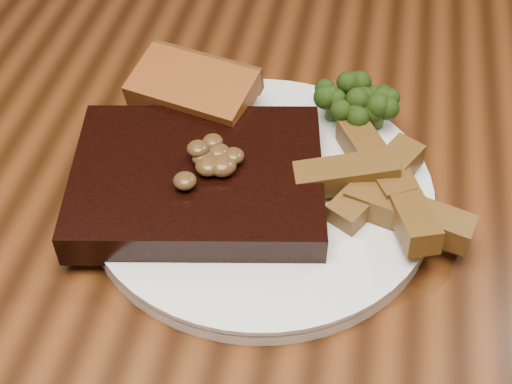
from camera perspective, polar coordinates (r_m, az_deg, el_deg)
dining_table at (r=0.64m, az=-1.34°, el=-6.45°), size 1.60×0.90×0.75m
chair_far at (r=1.17m, az=14.92°, el=7.78°), size 0.52×0.52×0.85m
plate at (r=0.56m, az=0.37°, el=-0.13°), size 0.29×0.29×0.01m
steak at (r=0.55m, az=-4.67°, el=0.95°), size 0.21×0.18×0.03m
steak_bone at (r=0.51m, az=-6.41°, el=-4.52°), size 0.16×0.04×0.02m
mushroom_pile at (r=0.53m, az=-3.94°, el=3.34°), size 0.06×0.06×0.03m
garlic_bread at (r=0.62m, az=-4.98°, el=6.84°), size 0.11×0.08×0.02m
potato_wedges at (r=0.55m, az=8.05°, el=0.16°), size 0.12×0.12×0.02m
broccoli_cluster at (r=0.60m, az=8.48°, el=6.19°), size 0.06×0.06×0.04m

